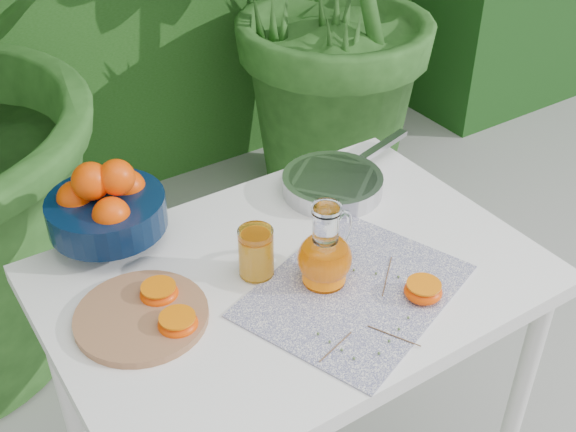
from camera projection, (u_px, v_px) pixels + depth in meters
white_table at (293, 301)px, 1.55m from camera, size 1.00×0.70×0.75m
placemat at (355, 290)px, 1.45m from camera, size 0.52×0.46×0.00m
cutting_board at (142, 316)px, 1.38m from camera, size 0.32×0.32×0.02m
fruit_bowl at (106, 205)px, 1.54m from camera, size 0.29×0.29×0.20m
juice_pitcher at (325, 255)px, 1.44m from camera, size 0.17×0.15×0.18m
juice_tumbler at (256, 253)px, 1.46m from camera, size 0.07×0.07×0.11m
saute_pan at (333, 183)px, 1.73m from camera, size 0.44×0.30×0.05m
orange_halves at (255, 302)px, 1.40m from camera, size 0.54×0.37×0.04m
thyme_sprigs at (374, 316)px, 1.38m from camera, size 0.30×0.24×0.01m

